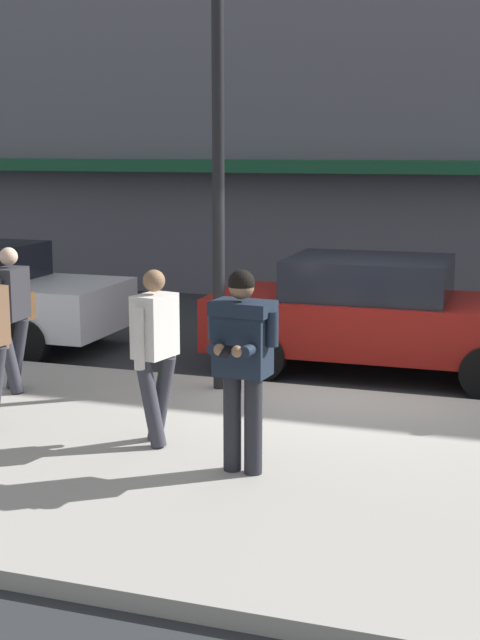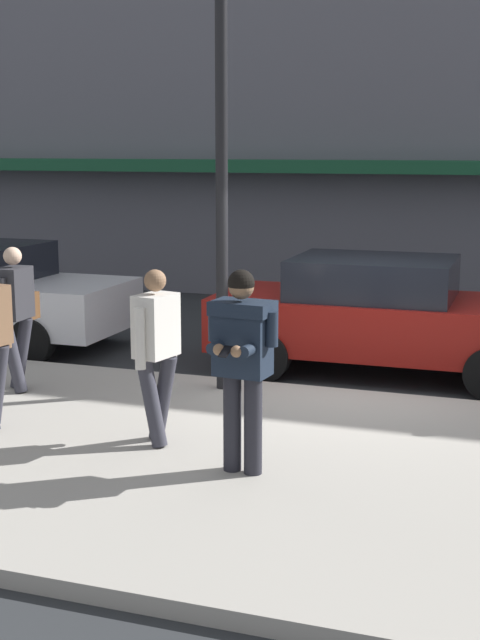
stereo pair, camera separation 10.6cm
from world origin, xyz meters
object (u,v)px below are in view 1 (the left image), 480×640
(man_texting_on_phone, at_px, (242,349))
(pedestrian_in_light_coat, at_px, (155,346))
(street_lamp_post, at_px, (218,131))
(parked_sedan_mid, at_px, (379,314))
(pedestrian_with_bag, at_px, (12,310))

(man_texting_on_phone, relative_size, pedestrian_in_light_coat, 1.06)
(pedestrian_in_light_coat, bearing_deg, street_lamp_post, 92.84)
(parked_sedan_mid, relative_size, pedestrian_with_bag, 2.66)
(parked_sedan_mid, distance_m, pedestrian_in_light_coat, 4.22)
(parked_sedan_mid, xyz_separation_m, street_lamp_post, (-1.57, -1.87, 2.35))
(man_texting_on_phone, distance_m, pedestrian_in_light_coat, 1.15)
(man_texting_on_phone, relative_size, pedestrian_with_bag, 1.06)
(parked_sedan_mid, relative_size, street_lamp_post, 0.93)
(man_texting_on_phone, relative_size, street_lamp_post, 0.37)
(parked_sedan_mid, relative_size, pedestrian_in_light_coat, 2.66)
(man_texting_on_phone, bearing_deg, street_lamp_post, 113.86)
(man_texting_on_phone, height_order, street_lamp_post, street_lamp_post)
(man_texting_on_phone, bearing_deg, pedestrian_in_light_coat, 154.97)
(man_texting_on_phone, height_order, pedestrian_in_light_coat, man_texting_on_phone)
(parked_sedan_mid, xyz_separation_m, pedestrian_with_bag, (-3.80, -2.72, 0.32))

